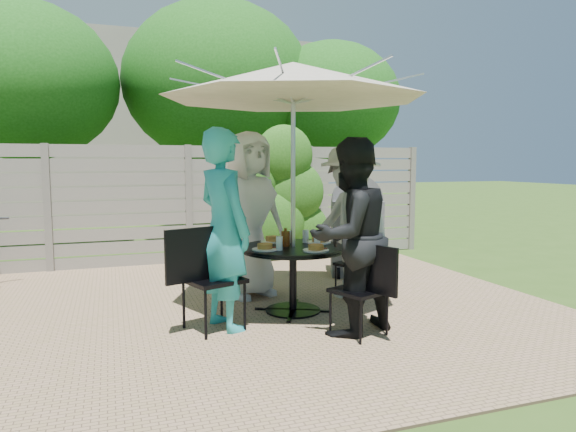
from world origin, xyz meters
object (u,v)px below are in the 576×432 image
object	(u,v)px
chair_left	(212,300)
plate_back	(272,240)
chair_front	(360,309)
syrup_jug	(286,239)
person_front	(350,237)
person_right	(350,223)
glass_front	(317,242)
glass_right	(306,236)
plate_right	(319,241)
patio_table	(293,267)
person_left	(224,230)
chair_back	(243,273)
umbrella	(293,81)
bbq_grill	(357,230)
coffee_cup	(288,237)
person_back	(248,215)
glass_left	(279,243)
chair_right	(357,277)
plate_left	(265,247)
plate_front	(316,248)

from	to	relation	value
chair_left	plate_back	distance (m)	1.12
chair_front	syrup_jug	world-z (taller)	syrup_jug
person_front	person_right	xyz separation A→B (m)	(0.51, 1.06, -0.01)
person_front	glass_front	distance (m)	0.59
chair_front	glass_right	size ratio (longest dim) A/B	6.21
chair_front	plate_right	size ratio (longest dim) A/B	3.34
patio_table	person_left	xyz separation A→B (m)	(-0.78, -0.27, 0.45)
person_front	person_left	bearing A→B (deg)	-45.00
person_left	chair_front	xyz separation A→B (m)	(1.10, -0.64, -0.69)
chair_back	plate_back	world-z (taller)	chair_back
glass_front	person_front	bearing A→B (deg)	-81.37
umbrella	glass_front	distance (m)	1.64
person_front	chair_left	bearing A→B (deg)	-40.64
person_right	bbq_grill	world-z (taller)	person_right
person_front	glass_right	bearing A→B (deg)	-105.52
plate_right	patio_table	bearing A→B (deg)	-160.95
coffee_cup	plate_back	bearing A→B (deg)	144.59
patio_table	bbq_grill	size ratio (longest dim) A/B	0.98
glass_right	person_right	bearing A→B (deg)	8.63
chair_back	person_back	bearing A→B (deg)	2.62
glass_left	person_front	bearing A→B (deg)	-51.25
plate_back	bbq_grill	distance (m)	1.87
person_back	person_left	distance (m)	1.17
glass_left	chair_back	bearing A→B (deg)	95.37
person_back	chair_right	distance (m)	1.46
person_right	glass_left	bearing A→B (deg)	-84.50
plate_back	person_right	bearing A→B (deg)	-4.40
chair_left	glass_front	distance (m)	1.20
chair_left	plate_left	size ratio (longest dim) A/B	3.83
person_front	bbq_grill	size ratio (longest dim) A/B	1.28
umbrella	chair_front	xyz separation A→B (m)	(0.32, -0.91, -2.13)
person_front	bbq_grill	xyz separation A→B (m)	(1.16, 2.16, -0.26)
person_front	glass_right	world-z (taller)	person_front
person_front	plate_back	distance (m)	1.20
umbrella	plate_left	size ratio (longest dim) A/B	13.03
plate_back	glass_front	size ratio (longest dim) A/B	1.86
plate_front	glass_right	distance (m)	0.53
chair_front	coffee_cup	world-z (taller)	chair_front
glass_front	chair_front	bearing A→B (deg)	-79.35
glass_left	glass_right	bearing A→B (deg)	41.05
chair_left	person_right	world-z (taller)	person_right
umbrella	chair_right	bearing A→B (deg)	19.14
umbrella	person_back	size ratio (longest dim) A/B	1.75
plate_front	bbq_grill	bearing A→B (deg)	52.58
plate_back	plate_front	bearing A→B (deg)	-70.95
umbrella	plate_front	xyz separation A→B (m)	(0.12, -0.34, -1.66)
plate_right	bbq_grill	distance (m)	1.67
person_right	syrup_jug	distance (m)	0.90
chair_back	person_back	size ratio (longest dim) A/B	0.45
umbrella	chair_right	xyz separation A→B (m)	(0.91, 0.32, -2.15)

